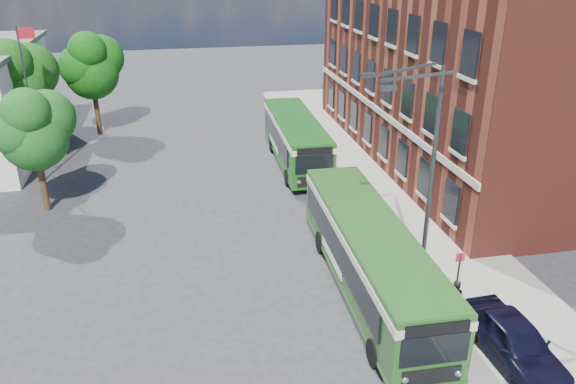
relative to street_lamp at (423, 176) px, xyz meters
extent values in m
plane|color=#2B2B2E|center=(-4.84, 2.00, -4.79)|extent=(120.00, 120.00, 0.00)
cube|color=gray|center=(2.16, 10.00, -4.72)|extent=(6.00, 48.00, 0.15)
cube|color=beige|center=(-0.89, 10.00, -4.79)|extent=(0.12, 48.00, 0.01)
cube|color=maroon|center=(9.16, 14.00, 1.21)|extent=(12.00, 26.00, 12.00)
cube|color=beige|center=(3.12, 14.00, -1.19)|extent=(0.12, 26.00, 0.35)
cylinder|color=#333537|center=(-17.34, 15.00, -0.29)|extent=(0.10, 0.10, 9.00)
cube|color=#A9131B|center=(-16.89, 15.00, 3.81)|extent=(0.90, 0.02, 0.60)
cylinder|color=#333537|center=(0.36, 0.00, -4.64)|extent=(0.44, 0.44, 0.30)
cylinder|color=#333537|center=(0.36, 0.00, -0.29)|extent=(0.18, 0.18, 9.00)
cube|color=#333537|center=(-0.87, -0.60, 4.01)|extent=(2.58, 0.46, 0.37)
cube|color=#333537|center=(-0.87, 0.60, 4.01)|extent=(2.58, 0.46, 0.37)
cube|color=#333537|center=(-2.11, -1.08, 3.76)|extent=(0.55, 0.22, 0.16)
cube|color=#333537|center=(-2.11, 1.08, 3.76)|extent=(0.55, 0.22, 0.16)
cylinder|color=#333537|center=(0.76, -2.20, -3.54)|extent=(0.08, 0.08, 2.50)
cube|color=red|center=(0.76, -2.20, -2.44)|extent=(0.35, 0.04, 0.35)
cube|color=#24531D|center=(-2.04, -0.21, -3.02)|extent=(2.76, 12.42, 2.45)
cube|color=#24531D|center=(-2.04, -0.21, -4.29)|extent=(2.80, 12.47, 0.14)
cube|color=black|center=(-3.32, 0.12, -2.89)|extent=(0.30, 10.57, 1.10)
cube|color=black|center=(-0.76, 0.06, -2.89)|extent=(0.30, 10.57, 1.10)
cube|color=beige|center=(-2.04, -0.21, -2.19)|extent=(2.82, 12.49, 0.32)
cube|color=#24531D|center=(-2.04, -0.21, -1.83)|extent=(2.65, 12.32, 0.12)
cube|color=black|center=(-2.17, -6.43, -2.84)|extent=(2.15, 0.12, 1.05)
cube|color=black|center=(-2.17, -6.44, -2.09)|extent=(2.00, 0.12, 0.38)
cube|color=black|center=(-2.17, -6.44, -3.84)|extent=(1.90, 0.12, 0.55)
sphere|color=silver|center=(-3.02, -6.40, -3.84)|extent=(0.26, 0.26, 0.26)
sphere|color=silver|center=(-1.32, -6.43, -3.84)|extent=(0.26, 0.26, 0.26)
cube|color=black|center=(-1.91, 6.01, -2.79)|extent=(2.00, 0.12, 0.90)
cube|color=white|center=(-3.31, 0.82, -3.64)|extent=(0.11, 3.20, 0.45)
cylinder|color=black|center=(-3.30, -4.57, -4.29)|extent=(0.30, 1.01, 1.00)
cylinder|color=black|center=(-0.97, -4.62, -4.29)|extent=(0.30, 1.01, 1.00)
cylinder|color=black|center=(-3.14, 3.20, -4.29)|extent=(0.30, 1.01, 1.00)
cylinder|color=black|center=(-0.80, 3.15, -4.29)|extent=(0.30, 1.01, 1.00)
cube|color=#185418|center=(-1.84, 14.72, -3.02)|extent=(2.72, 10.72, 2.45)
cube|color=#185418|center=(-1.84, 14.72, -4.29)|extent=(2.76, 10.76, 0.14)
cube|color=black|center=(-3.11, 15.05, -2.89)|extent=(0.26, 8.87, 1.10)
cube|color=black|center=(-0.55, 15.00, -2.89)|extent=(0.26, 8.87, 1.10)
cube|color=#F6EBCA|center=(-1.84, 14.72, -2.19)|extent=(2.78, 10.78, 0.32)
cube|color=#185418|center=(-1.84, 14.72, -1.83)|extent=(2.62, 10.62, 0.12)
cube|color=black|center=(-1.95, 9.36, -2.84)|extent=(2.15, 0.12, 1.05)
cube|color=black|center=(-1.95, 9.35, -2.09)|extent=(2.00, 0.12, 0.38)
cube|color=black|center=(-1.95, 9.35, -3.84)|extent=(1.90, 0.12, 0.55)
sphere|color=silver|center=(-2.80, 9.39, -3.84)|extent=(0.26, 0.26, 0.26)
sphere|color=silver|center=(-1.10, 9.35, -3.84)|extent=(0.26, 0.26, 0.26)
cube|color=black|center=(-1.73, 20.09, -2.79)|extent=(2.00, 0.12, 0.90)
cube|color=white|center=(-3.11, 15.75, -3.64)|extent=(0.11, 3.20, 0.45)
cylinder|color=black|center=(-3.08, 11.21, -4.29)|extent=(0.30, 1.01, 1.00)
cylinder|color=black|center=(-0.74, 11.17, -4.29)|extent=(0.30, 1.01, 1.00)
cylinder|color=black|center=(-2.95, 17.28, -4.29)|extent=(0.30, 1.01, 1.00)
cylinder|color=black|center=(-0.61, 17.24, -4.29)|extent=(0.30, 1.01, 1.00)
imported|color=black|center=(1.26, -5.39, -3.87)|extent=(1.94, 4.56, 1.54)
imported|color=black|center=(-0.17, -0.24, -3.78)|extent=(0.75, 0.68, 1.71)
imported|color=black|center=(0.48, -2.65, -3.91)|extent=(0.76, 0.61, 1.47)
cylinder|color=#3C2615|center=(-16.34, 10.47, -3.35)|extent=(0.36, 0.36, 2.88)
sphere|color=#184E17|center=(-16.34, 10.47, -0.74)|extent=(3.40, 3.40, 3.40)
sphere|color=#184E17|center=(-15.68, 10.99, 0.11)|extent=(2.88, 2.88, 2.88)
sphere|color=#184E17|center=(-16.93, 10.01, -0.21)|extent=(2.62, 2.62, 2.62)
sphere|color=#184E17|center=(-16.34, 9.81, 0.77)|extent=(2.35, 2.35, 2.35)
cylinder|color=#3C2615|center=(-18.66, 17.89, -3.06)|extent=(0.36, 0.36, 3.45)
sphere|color=#154610|center=(-18.66, 17.89, 0.07)|extent=(4.08, 4.08, 4.08)
sphere|color=#154610|center=(-17.88, 18.52, 1.09)|extent=(3.45, 3.45, 3.45)
sphere|color=#154610|center=(-19.37, 17.34, 0.70)|extent=(3.14, 3.14, 3.14)
sphere|color=#154610|center=(-18.66, 17.10, 1.88)|extent=(2.82, 2.82, 2.82)
cylinder|color=#3C2615|center=(-15.00, 23.95, -3.17)|extent=(0.36, 0.36, 3.25)
sphere|color=#0F490D|center=(-15.00, 23.95, -0.22)|extent=(3.84, 3.84, 3.84)
sphere|color=#0F490D|center=(-14.26, 24.54, 0.74)|extent=(3.25, 3.25, 3.25)
sphere|color=#0F490D|center=(-15.66, 23.43, 0.37)|extent=(2.95, 2.95, 2.95)
sphere|color=#0F490D|center=(-15.00, 23.21, 1.48)|extent=(2.66, 2.66, 2.66)
camera|label=1|loc=(-9.07, -18.66, 8.08)|focal=35.00mm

